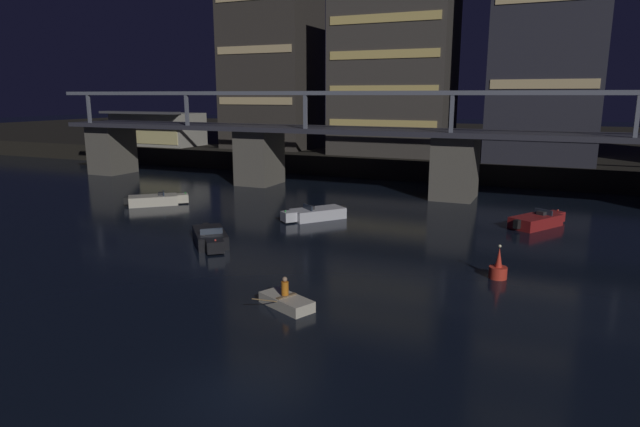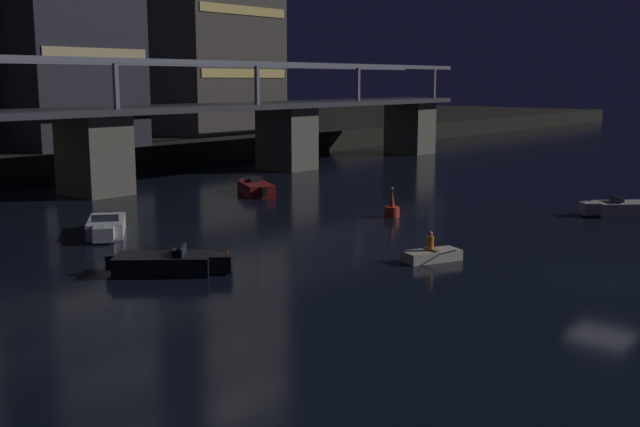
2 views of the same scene
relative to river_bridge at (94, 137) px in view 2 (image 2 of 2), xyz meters
name	(u,v)px [view 2 (image 2 of 2)]	position (x,y,z in m)	size (l,w,h in m)	color
ground_plane	(605,278)	(0.00, -35.71, -4.03)	(400.00, 400.00, 0.00)	black
river_bridge	(94,137)	(0.00, 0.00, 0.00)	(85.47, 6.40, 9.38)	#605B51
speedboat_near_left	(625,208)	(15.32, -31.34, -3.61)	(4.35, 4.42, 1.16)	beige
speedboat_near_center	(168,264)	(-10.96, -21.53, -3.61)	(4.25, 4.51, 1.16)	black
speedboat_mid_center	(106,227)	(-7.85, -12.63, -3.61)	(4.06, 4.65, 1.16)	silver
speedboat_mid_right	(255,188)	(7.34, -8.42, -3.61)	(3.67, 4.84, 1.16)	maroon
channel_buoy	(392,209)	(6.01, -21.01, -3.55)	(0.90, 0.90, 1.76)	red
dinghy_with_paddler	(432,255)	(-1.99, -28.70, -3.75)	(2.82, 2.70, 1.36)	beige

